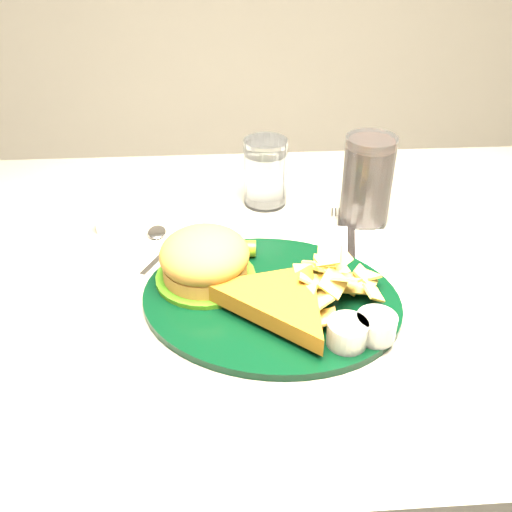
{
  "coord_description": "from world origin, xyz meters",
  "views": [
    {
      "loc": [
        -0.04,
        -0.69,
        1.23
      ],
      "look_at": [
        0.0,
        -0.05,
        0.8
      ],
      "focal_mm": 40.0,
      "sensor_mm": 36.0,
      "label": 1
    }
  ],
  "objects_px": {
    "water_glass": "(265,173)",
    "cola_glass": "(367,181)",
    "dinner_plate": "(271,279)",
    "table": "(253,431)",
    "fork_napkin": "(350,246)"
  },
  "relations": [
    {
      "from": "cola_glass",
      "to": "fork_napkin",
      "type": "bearing_deg",
      "value": -114.78
    },
    {
      "from": "cola_glass",
      "to": "dinner_plate",
      "type": "bearing_deg",
      "value": -129.73
    },
    {
      "from": "dinner_plate",
      "to": "fork_napkin",
      "type": "bearing_deg",
      "value": 58.61
    },
    {
      "from": "dinner_plate",
      "to": "water_glass",
      "type": "height_order",
      "value": "water_glass"
    },
    {
      "from": "water_glass",
      "to": "cola_glass",
      "type": "distance_m",
      "value": 0.17
    },
    {
      "from": "table",
      "to": "fork_napkin",
      "type": "bearing_deg",
      "value": 10.68
    },
    {
      "from": "table",
      "to": "dinner_plate",
      "type": "bearing_deg",
      "value": -78.2
    },
    {
      "from": "dinner_plate",
      "to": "fork_napkin",
      "type": "height_order",
      "value": "dinner_plate"
    },
    {
      "from": "water_glass",
      "to": "fork_napkin",
      "type": "height_order",
      "value": "water_glass"
    },
    {
      "from": "dinner_plate",
      "to": "water_glass",
      "type": "distance_m",
      "value": 0.28
    },
    {
      "from": "water_glass",
      "to": "table",
      "type": "bearing_deg",
      "value": -100.49
    },
    {
      "from": "water_glass",
      "to": "cola_glass",
      "type": "relative_size",
      "value": 0.79
    },
    {
      "from": "dinner_plate",
      "to": "cola_glass",
      "type": "distance_m",
      "value": 0.27
    },
    {
      "from": "fork_napkin",
      "to": "water_glass",
      "type": "bearing_deg",
      "value": 138.08
    },
    {
      "from": "dinner_plate",
      "to": "fork_napkin",
      "type": "relative_size",
      "value": 2.05
    }
  ]
}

